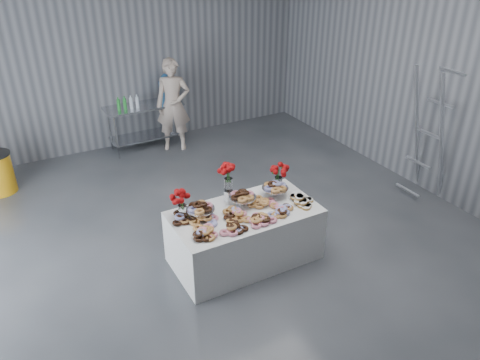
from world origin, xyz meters
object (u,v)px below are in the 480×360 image
object	(u,v)px
display_table	(245,236)
person	(173,105)
stepladder	(429,133)
prep_table	(145,119)
water_jug	(166,89)

from	to	relation	value
display_table	person	bearing A→B (deg)	81.84
person	stepladder	xyz separation A→B (m)	(2.86, -3.71, 0.19)
display_table	stepladder	size ratio (longest dim) A/B	0.87
prep_table	person	world-z (taller)	person
prep_table	person	xyz separation A→B (m)	(0.51, -0.30, 0.29)
display_table	stepladder	world-z (taller)	stepladder
stepladder	prep_table	bearing A→B (deg)	130.01
display_table	water_jug	world-z (taller)	water_jug
display_table	water_jug	size ratio (longest dim) A/B	3.43
water_jug	person	size ratio (longest dim) A/B	0.31
prep_table	stepladder	world-z (taller)	stepladder
display_table	prep_table	world-z (taller)	prep_table
person	stepladder	size ratio (longest dim) A/B	0.83
prep_table	water_jug	bearing A→B (deg)	-0.00
water_jug	stepladder	world-z (taller)	stepladder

